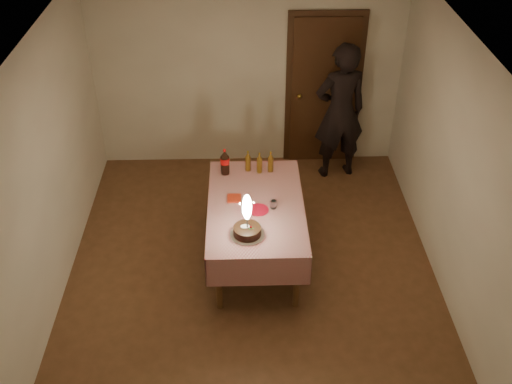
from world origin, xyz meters
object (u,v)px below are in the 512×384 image
dining_table (256,212)px  amber_bottle_right (271,162)px  clear_cup (273,204)px  amber_bottle_mid (259,163)px  birthday_cake (247,225)px  photographer (340,112)px  red_plate (258,210)px  cola_bottle (225,162)px  amber_bottle_left (248,162)px  red_cup (248,204)px

dining_table → amber_bottle_right: (0.19, 0.64, 0.22)m
clear_cup → amber_bottle_mid: amber_bottle_mid is taller
dining_table → birthday_cake: size_ratio=3.55×
birthday_cake → photographer: 2.54m
amber_bottle_right → photographer: (0.94, 1.08, 0.06)m
red_plate → cola_bottle: (-0.36, 0.71, 0.15)m
dining_table → clear_cup: 0.24m
amber_bottle_mid → amber_bottle_left: bearing=162.4°
clear_cup → amber_bottle_left: size_ratio=0.35×
cola_bottle → amber_bottle_right: size_ratio=1.25×
amber_bottle_mid → birthday_cake: bearing=-98.0°
amber_bottle_left → dining_table: bearing=-83.8°
dining_table → red_plate: size_ratio=7.82×
red_cup → amber_bottle_right: size_ratio=0.39×
red_cup → clear_cup: 0.27m
cola_bottle → amber_bottle_left: 0.27m
red_plate → red_cup: red_cup is taller
red_cup → amber_bottle_right: 0.75m
amber_bottle_right → amber_bottle_mid: bearing=-172.1°
red_plate → amber_bottle_mid: amber_bottle_mid is taller
red_plate → photographer: size_ratio=0.12×
amber_bottle_right → red_plate: bearing=-102.3°
amber_bottle_left → amber_bottle_mid: same height
clear_cup → amber_bottle_right: size_ratio=0.35×
amber_bottle_right → amber_bottle_mid: (-0.13, -0.02, 0.00)m
birthday_cake → amber_bottle_left: birthday_cake is taller
red_plate → photographer: 2.14m
amber_bottle_left → photographer: size_ratio=0.14×
red_cup → dining_table: bearing=32.4°
amber_bottle_mid → photographer: 1.53m
amber_bottle_left → birthday_cake: bearing=-91.3°
birthday_cake → clear_cup: 0.52m
red_plate → clear_cup: (0.16, 0.04, 0.04)m
red_cup → amber_bottle_left: size_ratio=0.39×
dining_table → red_cup: red_cup is taller
birthday_cake → amber_bottle_right: 1.17m
photographer → amber_bottle_right: bearing=-131.1°
cola_bottle → photographer: (1.46, 1.11, 0.03)m
clear_cup → photographer: (0.94, 1.79, 0.13)m
dining_table → red_cup: (-0.08, -0.05, 0.15)m
birthday_cake → red_cup: birthday_cake is taller
red_plate → dining_table: bearing=103.3°
birthday_cake → amber_bottle_right: (0.28, 1.14, 0.00)m
clear_cup → cola_bottle: size_ratio=0.28×
red_plate → birthday_cake: bearing=-107.1°
red_cup → amber_bottle_left: bearing=89.0°
birthday_cake → amber_bottle_mid: 1.13m
red_cup → cola_bottle: size_ratio=0.31×
amber_bottle_left → red_plate: bearing=-82.9°
cola_bottle → photographer: photographer is taller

